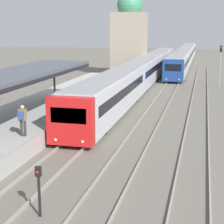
{
  "coord_description": "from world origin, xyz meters",
  "views": [
    {
      "loc": [
        6.88,
        -5.81,
        6.5
      ],
      "look_at": [
        1.67,
        15.42,
        1.6
      ],
      "focal_mm": 60.0,
      "sensor_mm": 36.0,
      "label": 1
    }
  ],
  "objects": [
    {
      "name": "person_on_platform",
      "position": [
        -2.13,
        11.38,
        1.96
      ],
      "size": [
        0.4,
        0.4,
        1.66
      ],
      "color": "#2D2D33",
      "rests_on": "station_platform"
    },
    {
      "name": "train_far",
      "position": [
        3.33,
        64.32,
        1.68
      ],
      "size": [
        2.52,
        50.74,
        3.03
      ],
      "color": "navy",
      "rests_on": "ground_plane"
    },
    {
      "name": "signal_post_near",
      "position": [
        1.52,
        5.33,
        1.16
      ],
      "size": [
        0.2,
        0.21,
        1.87
      ],
      "color": "black",
      "rests_on": "ground_plane"
    },
    {
      "name": "signal_mast_far",
      "position": [
        8.65,
        38.24,
        2.94
      ],
      "size": [
        0.28,
        0.29,
        4.63
      ],
      "color": "gray",
      "rests_on": "ground_plane"
    },
    {
      "name": "distant_domed_building",
      "position": [
        -3.2,
        45.11,
        5.27
      ],
      "size": [
        4.37,
        4.37,
        11.18
      ],
      "color": "gray",
      "rests_on": "ground_plane"
    },
    {
      "name": "train_near",
      "position": [
        0.0,
        38.25,
        1.69
      ],
      "size": [
        2.6,
        51.6,
        3.04
      ],
      "color": "red",
      "rests_on": "ground_plane"
    }
  ]
}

